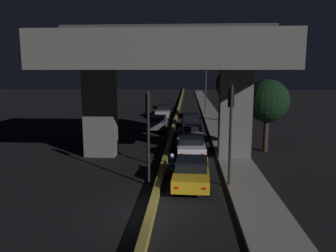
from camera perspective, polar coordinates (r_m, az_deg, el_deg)
ground_plane at (r=14.69m, az=-2.74°, el=-14.83°), size 200.00×200.00×0.00m
median_divider at (r=48.68m, az=1.72°, el=2.57°), size 0.32×126.00×0.44m
sidewalk_right at (r=41.86m, az=7.90°, el=1.16°), size 2.27×126.00×0.16m
elevated_overpass at (r=23.00m, az=-0.23°, el=11.46°), size 14.86×11.26×9.20m
traffic_light_left_of_median at (r=17.15m, az=-3.42°, el=0.77°), size 0.30×0.49×5.07m
traffic_light_right_of_median at (r=17.13m, az=10.85°, el=1.32°), size 0.30×0.49×5.39m
street_lamp at (r=46.29m, az=6.26°, el=7.78°), size 2.10×0.32×8.06m
car_taxi_yellow_lead at (r=17.76m, az=4.13°, el=-7.89°), size 2.13×4.80×1.48m
car_white_second at (r=23.30m, az=3.97°, el=-3.67°), size 2.19×4.00×1.47m
car_silver_third at (r=28.72m, az=4.27°, el=-1.22°), size 1.95×4.06×1.43m
car_black_fourth at (r=35.73m, az=4.01°, el=0.99°), size 2.11×4.62×1.52m
car_grey_lead_oncoming at (r=34.08m, az=-1.83°, el=0.59°), size 2.07×4.10×1.50m
car_silver_second_oncoming at (r=43.34m, az=-0.78°, el=2.53°), size 1.92×4.67×1.62m
car_black_third_oncoming at (r=54.83m, az=-0.08°, el=3.83°), size 2.16×4.24×1.33m
motorcycle_blue_filtering_near at (r=19.22m, az=0.64°, el=-7.05°), size 0.34×1.91×1.36m
motorcycle_white_filtering_mid at (r=27.94m, az=2.04°, el=-1.81°), size 0.34×1.91×1.37m
pedestrian_on_sidewalk at (r=23.99m, az=10.37°, el=-2.81°), size 0.40×0.40×1.71m
roadside_tree_kerbside_near at (r=25.75m, az=16.91°, el=4.15°), size 3.24×3.24×5.50m
roadside_tree_kerbside_mid at (r=39.31m, az=11.52°, el=7.13°), size 4.40×4.40×6.80m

